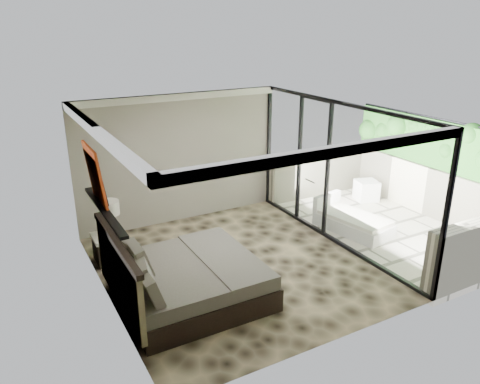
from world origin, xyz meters
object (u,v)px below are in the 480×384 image
table_lamp (109,214)px  lounger (351,221)px  nightstand (109,247)px  ottoman (366,190)px  bed (184,280)px

table_lamp → lounger: bearing=-12.4°
lounger → nightstand: bearing=156.7°
table_lamp → ottoman: bearing=1.2°
nightstand → ottoman: nightstand is taller
nightstand → table_lamp: bearing=-74.7°
ottoman → lounger: 1.94m
ottoman → lounger: (-1.54, -1.19, -0.05)m
nightstand → lounger: size_ratio=0.32×
table_lamp → lounger: (4.78, -1.05, -0.76)m
nightstand → lounger: (4.83, -1.11, -0.08)m
table_lamp → ottoman: table_lamp is taller
bed → lounger: 4.19m
bed → ottoman: size_ratio=4.50×
table_lamp → bed: bearing=-70.0°
table_lamp → lounger: 4.95m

